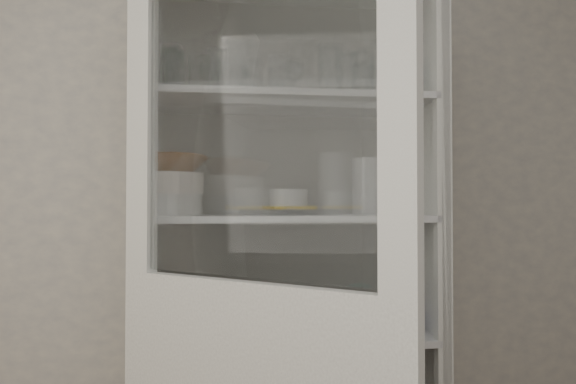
% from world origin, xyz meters
% --- Properties ---
extents(wall_back, '(3.60, 0.02, 2.60)m').
position_xyz_m(wall_back, '(0.00, 1.50, 1.30)').
color(wall_back, gray).
rests_on(wall_back, ground).
extents(pantry_cabinet, '(1.00, 0.45, 2.10)m').
position_xyz_m(pantry_cabinet, '(0.20, 1.34, 0.94)').
color(pantry_cabinet, beige).
rests_on(pantry_cabinet, floor).
extents(cupboard_door, '(0.71, 0.62, 2.00)m').
position_xyz_m(cupboard_door, '(0.04, 0.76, 0.87)').
color(cupboard_door, beige).
rests_on(cupboard_door, floor).
extents(tumbler_0, '(0.09, 0.09, 0.15)m').
position_xyz_m(tumbler_0, '(-0.19, 1.15, 1.73)').
color(tumbler_0, silver).
rests_on(tumbler_0, shelf_glass).
extents(tumbler_1, '(0.08, 0.08, 0.14)m').
position_xyz_m(tumbler_1, '(-0.04, 1.16, 1.73)').
color(tumbler_1, silver).
rests_on(tumbler_1, shelf_glass).
extents(tumbler_2, '(0.09, 0.09, 0.16)m').
position_xyz_m(tumbler_2, '(0.02, 1.12, 1.74)').
color(tumbler_2, silver).
rests_on(tumbler_2, shelf_glass).
extents(tumbler_3, '(0.09, 0.09, 0.15)m').
position_xyz_m(tumbler_3, '(0.32, 1.13, 1.74)').
color(tumbler_3, silver).
rests_on(tumbler_3, shelf_glass).
extents(tumbler_4, '(0.08, 0.08, 0.15)m').
position_xyz_m(tumbler_4, '(0.44, 1.17, 1.74)').
color(tumbler_4, silver).
rests_on(tumbler_4, shelf_glass).
extents(tumbler_5, '(0.09, 0.09, 0.14)m').
position_xyz_m(tumbler_5, '(0.50, 1.17, 1.73)').
color(tumbler_5, silver).
rests_on(tumbler_5, shelf_glass).
extents(tumbler_6, '(0.07, 0.07, 0.14)m').
position_xyz_m(tumbler_6, '(0.61, 1.16, 1.73)').
color(tumbler_6, silver).
rests_on(tumbler_6, shelf_glass).
extents(tumbler_7, '(0.08, 0.08, 0.15)m').
position_xyz_m(tumbler_7, '(-0.20, 1.25, 1.73)').
color(tumbler_7, silver).
rests_on(tumbler_7, shelf_glass).
extents(tumbler_8, '(0.09, 0.09, 0.15)m').
position_xyz_m(tumbler_8, '(-0.11, 1.28, 1.73)').
color(tumbler_8, silver).
rests_on(tumbler_8, shelf_glass).
extents(tumbler_9, '(0.10, 0.10, 0.15)m').
position_xyz_m(tumbler_9, '(0.16, 1.24, 1.74)').
color(tumbler_9, silver).
rests_on(tumbler_9, shelf_glass).
extents(tumbler_10, '(0.09, 0.09, 0.14)m').
position_xyz_m(tumbler_10, '(0.07, 1.26, 1.73)').
color(tumbler_10, silver).
rests_on(tumbler_10, shelf_glass).
extents(tumbler_11, '(0.08, 0.08, 0.13)m').
position_xyz_m(tumbler_11, '(0.46, 1.24, 1.72)').
color(tumbler_11, silver).
rests_on(tumbler_11, shelf_glass).
extents(goblet_0, '(0.08, 0.08, 0.17)m').
position_xyz_m(goblet_0, '(-0.08, 1.35, 1.75)').
color(goblet_0, silver).
rests_on(goblet_0, shelf_glass).
extents(goblet_1, '(0.08, 0.08, 0.18)m').
position_xyz_m(goblet_1, '(-0.02, 1.35, 1.75)').
color(goblet_1, silver).
rests_on(goblet_1, shelf_glass).
extents(goblet_2, '(0.08, 0.08, 0.19)m').
position_xyz_m(goblet_2, '(0.23, 1.37, 1.75)').
color(goblet_2, silver).
rests_on(goblet_2, shelf_glass).
extents(goblet_3, '(0.08, 0.08, 0.18)m').
position_xyz_m(goblet_3, '(0.61, 1.35, 1.75)').
color(goblet_3, silver).
rests_on(goblet_3, shelf_glass).
extents(plate_stack_front, '(0.21, 0.21, 0.07)m').
position_xyz_m(plate_stack_front, '(-0.20, 1.21, 1.30)').
color(plate_stack_front, silver).
rests_on(plate_stack_front, shelf_plates).
extents(plate_stack_back, '(0.19, 0.19, 0.07)m').
position_xyz_m(plate_stack_back, '(-0.21, 1.38, 1.30)').
color(plate_stack_back, silver).
rests_on(plate_stack_back, shelf_plates).
extents(cream_bowl, '(0.30, 0.30, 0.07)m').
position_xyz_m(cream_bowl, '(-0.20, 1.21, 1.37)').
color(cream_bowl, silver).
rests_on(cream_bowl, plate_stack_front).
extents(terracotta_bowl, '(0.30, 0.30, 0.06)m').
position_xyz_m(terracotta_bowl, '(-0.20, 1.21, 1.43)').
color(terracotta_bowl, brown).
rests_on(terracotta_bowl, cream_bowl).
extents(glass_platter, '(0.46, 0.46, 0.02)m').
position_xyz_m(glass_platter, '(0.20, 1.28, 1.27)').
color(glass_platter, silver).
rests_on(glass_platter, shelf_plates).
extents(yellow_trivet, '(0.18, 0.18, 0.01)m').
position_xyz_m(yellow_trivet, '(0.20, 1.28, 1.29)').
color(yellow_trivet, yellow).
rests_on(yellow_trivet, glass_platter).
extents(white_ramekin, '(0.15, 0.15, 0.06)m').
position_xyz_m(white_ramekin, '(0.20, 1.28, 1.32)').
color(white_ramekin, silver).
rests_on(white_ramekin, yellow_trivet).
extents(grey_bowl_stack, '(0.12, 0.12, 0.20)m').
position_xyz_m(grey_bowl_stack, '(0.49, 1.27, 1.36)').
color(grey_bowl_stack, '#BDBDBD').
rests_on(grey_bowl_stack, shelf_plates).
extents(mug_blue, '(0.15, 0.15, 0.09)m').
position_xyz_m(mug_blue, '(0.56, 1.24, 0.91)').
color(mug_blue, navy).
rests_on(mug_blue, shelf_mugs).
extents(mug_teal, '(0.11, 0.11, 0.10)m').
position_xyz_m(mug_teal, '(0.27, 1.31, 0.91)').
color(mug_teal, teal).
rests_on(mug_teal, shelf_mugs).
extents(mug_white, '(0.11, 0.11, 0.09)m').
position_xyz_m(mug_white, '(0.52, 1.14, 0.91)').
color(mug_white, silver).
rests_on(mug_white, shelf_mugs).
extents(teal_jar, '(0.08, 0.08, 0.10)m').
position_xyz_m(teal_jar, '(0.41, 1.29, 0.91)').
color(teal_jar, teal).
rests_on(teal_jar, shelf_mugs).
extents(measuring_cups, '(0.09, 0.09, 0.04)m').
position_xyz_m(measuring_cups, '(-0.04, 1.21, 0.88)').
color(measuring_cups, '#BEBEBE').
rests_on(measuring_cups, shelf_mugs).
extents(white_canister, '(0.13, 0.13, 0.13)m').
position_xyz_m(white_canister, '(-0.12, 1.28, 0.92)').
color(white_canister, silver).
rests_on(white_canister, shelf_mugs).
extents(tumbler_12, '(0.07, 0.07, 0.14)m').
position_xyz_m(tumbler_12, '(0.38, 1.15, 1.73)').
color(tumbler_12, silver).
rests_on(tumbler_12, shelf_glass).
extents(tumbler_13, '(0.07, 0.07, 0.15)m').
position_xyz_m(tumbler_13, '(-0.19, 1.20, 1.73)').
color(tumbler_13, silver).
rests_on(tumbler_13, shelf_glass).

